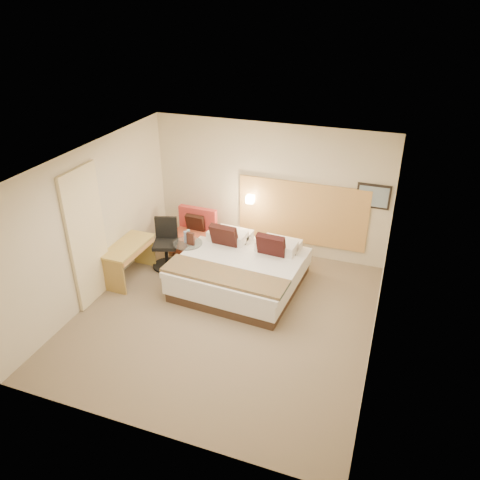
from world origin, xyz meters
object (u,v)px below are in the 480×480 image
(side_table, at_px, (188,255))
(desk, at_px, (129,252))
(lounge_chair, at_px, (194,235))
(desk_chair, at_px, (166,247))
(bed, at_px, (241,270))

(side_table, bearing_deg, desk, -147.23)
(lounge_chair, relative_size, side_table, 1.40)
(lounge_chair, bearing_deg, side_table, -72.34)
(lounge_chair, relative_size, desk_chair, 0.89)
(bed, distance_m, desk, 2.12)
(lounge_chair, xyz_separation_m, side_table, (0.25, -0.79, -0.01))
(bed, xyz_separation_m, side_table, (-1.13, 0.15, 0.01))
(desk_chair, bearing_deg, bed, -6.50)
(desk, bearing_deg, desk_chair, 55.59)
(bed, relative_size, lounge_chair, 2.57)
(bed, relative_size, desk_chair, 2.29)
(desk, xyz_separation_m, desk_chair, (0.43, 0.63, -0.15))
(bed, xyz_separation_m, lounge_chair, (-1.38, 0.93, 0.01))
(bed, xyz_separation_m, desk_chair, (-1.63, 0.19, 0.07))
(desk_chair, bearing_deg, lounge_chair, 72.15)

